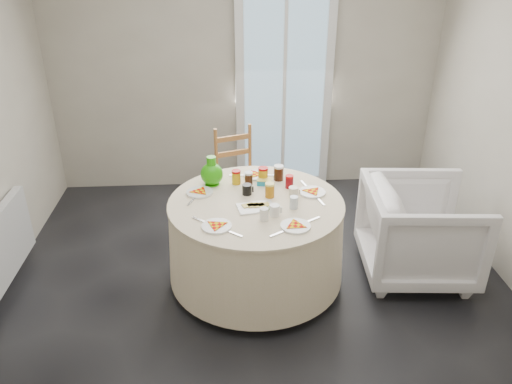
{
  "coord_description": "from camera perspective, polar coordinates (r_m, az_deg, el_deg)",
  "views": [
    {
      "loc": [
        -0.22,
        -3.11,
        2.47
      ],
      "look_at": [
        -0.01,
        0.18,
        0.8
      ],
      "focal_mm": 35.0,
      "sensor_mm": 36.0,
      "label": 1
    }
  ],
  "objects": [
    {
      "name": "cheese_platter",
      "position": [
        3.62,
        0.01,
        -1.11
      ],
      "size": [
        0.29,
        0.22,
        0.03
      ],
      "primitive_type": null,
      "rotation": [
        0.0,
        0.0,
        0.18
      ],
      "color": "white",
      "rests_on": "table"
    },
    {
      "name": "mugs_glasses",
      "position": [
        3.7,
        1.82,
        0.23
      ],
      "size": [
        0.67,
        0.67,
        0.1
      ],
      "primitive_type": null,
      "rotation": [
        0.0,
        0.0,
        0.26
      ],
      "color": "gray",
      "rests_on": "table"
    },
    {
      "name": "wooden_chair",
      "position": [
        4.76,
        -1.9,
        2.04
      ],
      "size": [
        0.51,
        0.49,
        0.9
      ],
      "primitive_type": null,
      "rotation": [
        0.0,
        0.0,
        0.32
      ],
      "color": "#B4833D",
      "rests_on": "floor"
    },
    {
      "name": "table",
      "position": [
        3.9,
        -0.0,
        -5.57
      ],
      "size": [
        1.35,
        1.35,
        0.69
      ],
      "primitive_type": "cylinder",
      "color": "#F6DDC2",
      "rests_on": "floor"
    },
    {
      "name": "floor",
      "position": [
        3.98,
        0.24,
        -11.49
      ],
      "size": [
        4.0,
        4.0,
        0.0
      ],
      "primitive_type": "plane",
      "color": "black",
      "rests_on": "ground"
    },
    {
      "name": "butter_tub",
      "position": [
        3.97,
        0.99,
        1.75
      ],
      "size": [
        0.13,
        0.11,
        0.05
      ],
      "primitive_type": "cube",
      "rotation": [
        0.0,
        0.0,
        -0.19
      ],
      "color": "#188CB5",
      "rests_on": "table"
    },
    {
      "name": "armchair",
      "position": [
        4.2,
        18.19,
        -4.29
      ],
      "size": [
        0.85,
        0.9,
        0.87
      ],
      "primitive_type": "imported",
      "rotation": [
        0.0,
        0.0,
        1.49
      ],
      "color": "white",
      "rests_on": "floor"
    },
    {
      "name": "wall_back",
      "position": [
        5.25,
        -1.27,
        14.02
      ],
      "size": [
        4.0,
        0.02,
        2.6
      ],
      "primitive_type": "cube",
      "color": "#BCB5A3",
      "rests_on": "floor"
    },
    {
      "name": "place_settings",
      "position": [
        3.71,
        0.0,
        -0.41
      ],
      "size": [
        1.38,
        1.38,
        0.02
      ],
      "primitive_type": null,
      "rotation": [
        0.0,
        0.0,
        -0.27
      ],
      "color": "white",
      "rests_on": "table"
    },
    {
      "name": "green_pitcher",
      "position": [
        3.95,
        -5.11,
        2.87
      ],
      "size": [
        0.2,
        0.2,
        0.23
      ],
      "primitive_type": null,
      "rotation": [
        0.0,
        0.0,
        0.14
      ],
      "color": "#26A10A",
      "rests_on": "table"
    },
    {
      "name": "jar_cluster",
      "position": [
        3.93,
        0.62,
        2.07
      ],
      "size": [
        0.51,
        0.33,
        0.14
      ],
      "primitive_type": null,
      "rotation": [
        0.0,
        0.0,
        0.21
      ],
      "color": "#AF6F23",
      "rests_on": "table"
    },
    {
      "name": "radiator",
      "position": [
        4.28,
        -27.0,
        -5.64
      ],
      "size": [
        0.07,
        1.0,
        0.55
      ],
      "primitive_type": "cube",
      "color": "silver",
      "rests_on": "floor"
    },
    {
      "name": "glass_door",
      "position": [
        5.29,
        3.2,
        11.3
      ],
      "size": [
        1.0,
        0.08,
        2.1
      ],
      "primitive_type": "cube",
      "color": "silver",
      "rests_on": "floor"
    }
  ]
}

